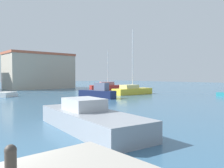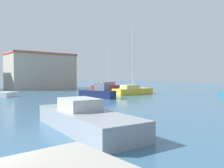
# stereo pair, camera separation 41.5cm
# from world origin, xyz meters

# --- Properties ---
(water) EXTENTS (160.00, 160.00, 0.00)m
(water) POSITION_xyz_m (15.00, 20.00, 0.00)
(water) COLOR #38607F
(water) RESTS_ON ground
(sailboat_yellow_outer_mooring) EXTENTS (6.67, 2.49, 9.87)m
(sailboat_yellow_outer_mooring) POSITION_xyz_m (24.64, 18.40, 0.61)
(sailboat_yellow_outer_mooring) COLOR gold
(sailboat_yellow_outer_mooring) RESTS_ON water
(motorboat_navy_near_pier) EXTENTS (2.67, 5.21, 1.96)m
(motorboat_navy_near_pier) POSITION_xyz_m (17.01, 17.05, 0.68)
(motorboat_navy_near_pier) COLOR #19234C
(motorboat_navy_near_pier) RESTS_ON water
(motorboat_grey_far_left) EXTENTS (3.48, 8.02, 1.61)m
(motorboat_grey_far_left) POSITION_xyz_m (6.18, 3.64, 0.58)
(motorboat_grey_far_left) COLOR gray
(motorboat_grey_far_left) RESTS_ON water
(sailboat_red_inner_mooring) EXTENTS (7.17, 4.70, 7.93)m
(sailboat_red_inner_mooring) POSITION_xyz_m (28.27, 28.54, 0.64)
(sailboat_red_inner_mooring) COLOR #B22823
(sailboat_red_inner_mooring) RESTS_ON water
(yacht_club) EXTENTS (14.20, 7.25, 7.81)m
(yacht_club) POSITION_xyz_m (20.57, 42.76, 3.91)
(yacht_club) COLOR #B2A893
(yacht_club) RESTS_ON ground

